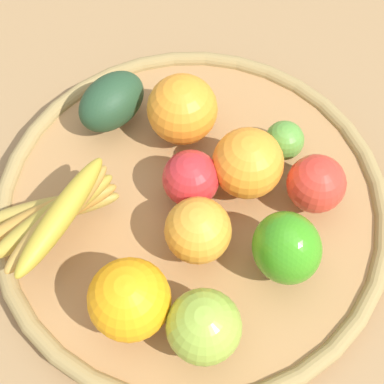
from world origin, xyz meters
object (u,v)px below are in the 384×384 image
apple_2 (204,327)px  apple_0 (189,179)px  orange_1 (248,163)px  orange_0 (196,231)px  orange_2 (184,109)px  avocado (112,101)px  apple_1 (316,184)px  bell_pepper (287,248)px  orange_3 (129,299)px  banana_bunch (55,214)px  lime_0 (284,140)px

apple_2 → apple_0: (0.00, 0.17, -0.00)m
orange_1 → apple_0: (-0.07, -0.01, -0.01)m
orange_0 → orange_2: bearing=88.5°
apple_2 → avocado: apple_2 is taller
apple_2 → apple_0: bearing=88.6°
apple_1 → avocado: apple_1 is taller
bell_pepper → orange_1: 0.11m
bell_pepper → orange_0: bell_pepper is taller
apple_2 → bell_pepper: bearing=36.4°
apple_0 → orange_3: bearing=-118.7°
banana_bunch → apple_0: size_ratio=2.43×
apple_1 → apple_2: (-0.14, -0.14, 0.00)m
lime_0 → avocado: 0.21m
orange_1 → apple_1: 0.08m
orange_2 → apple_2: (-0.01, -0.26, -0.00)m
lime_0 → apple_2: bearing=-119.9°
lime_0 → orange_2: size_ratio=0.56×
banana_bunch → orange_2: 0.19m
apple_2 → banana_bunch: bearing=136.0°
apple_0 → apple_2: bearing=-91.4°
bell_pepper → apple_2: 0.12m
orange_1 → apple_0: bearing=-173.5°
orange_1 → avocado: orange_1 is taller
bell_pepper → orange_2: bell_pepper is taller
banana_bunch → apple_1: (0.28, 0.01, -0.00)m
banana_bunch → lime_0: (0.26, 0.07, -0.01)m
orange_2 → orange_1: size_ratio=1.04×
orange_0 → orange_2: (0.00, 0.15, 0.01)m
lime_0 → orange_3: size_ratio=0.56×
orange_0 → avocado: 0.20m
apple_0 → orange_1: bearing=6.5°
lime_0 → orange_3: bearing=-137.1°
orange_2 → apple_2: orange_2 is taller
lime_0 → apple_0: bearing=-159.6°
apple_2 → orange_0: bearing=87.4°
banana_bunch → apple_0: bearing=11.5°
banana_bunch → bell_pepper: size_ratio=1.82×
orange_3 → orange_1: bearing=45.2°
avocado → apple_0: (0.08, -0.12, 0.00)m
bell_pepper → apple_2: bearing=100.8°
bell_pepper → orange_2: (-0.08, 0.19, -0.00)m
lime_0 → apple_1: apple_1 is taller
banana_bunch → orange_1: size_ratio=1.95×
bell_pepper → avocado: bell_pepper is taller
banana_bunch → apple_2: 0.20m
orange_1 → apple_2: bearing=-112.1°
apple_2 → apple_1: bearing=45.3°
bell_pepper → banana_bunch: bearing=48.2°
banana_bunch → avocado: banana_bunch is taller
banana_bunch → lime_0: banana_bunch is taller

